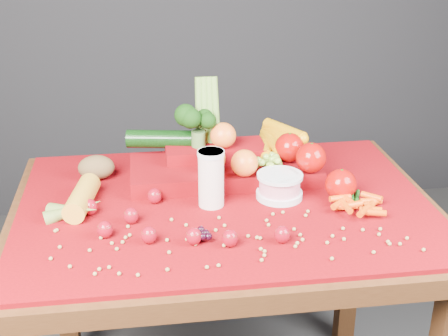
{
  "coord_description": "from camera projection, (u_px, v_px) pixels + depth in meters",
  "views": [
    {
      "loc": [
        -0.2,
        -1.42,
        1.49
      ],
      "look_at": [
        0.0,
        0.02,
        0.85
      ],
      "focal_mm": 50.0,
      "sensor_mm": 36.0,
      "label": 1
    }
  ],
  "objects": [
    {
      "name": "table",
      "position": [
        225.0,
        238.0,
        1.65
      ],
      "size": [
        1.1,
        0.8,
        0.75
      ],
      "color": "#311A0B",
      "rests_on": "ground"
    },
    {
      "name": "milk_glass",
      "position": [
        211.0,
        176.0,
        1.56
      ],
      "size": [
        0.07,
        0.07,
        0.15
      ],
      "rotation": [
        0.0,
        0.0,
        0.13
      ],
      "color": "beige",
      "rests_on": "red_cloth"
    },
    {
      "name": "corn_ear",
      "position": [
        76.0,
        206.0,
        1.54
      ],
      "size": [
        0.21,
        0.25,
        0.06
      ],
      "rotation": [
        0.0,
        0.0,
        1.4
      ],
      "color": "gold",
      "rests_on": "red_cloth"
    },
    {
      "name": "potato",
      "position": [
        96.0,
        167.0,
        1.73
      ],
      "size": [
        0.1,
        0.07,
        0.07
      ],
      "primitive_type": "ellipsoid",
      "color": "brown",
      "rests_on": "red_cloth"
    },
    {
      "name": "red_cloth",
      "position": [
        225.0,
        204.0,
        1.61
      ],
      "size": [
        1.05,
        0.75,
        0.01
      ],
      "primitive_type": "cube",
      "color": "#770309",
      "rests_on": "table"
    },
    {
      "name": "baby_carrot_pile",
      "position": [
        360.0,
        207.0,
        1.55
      ],
      "size": [
        0.18,
        0.17,
        0.03
      ],
      "primitive_type": null,
      "color": "#D64507",
      "rests_on": "red_cloth"
    },
    {
      "name": "soybean_scatter",
      "position": [
        237.0,
        240.0,
        1.43
      ],
      "size": [
        0.84,
        0.24,
        0.01
      ],
      "primitive_type": null,
      "color": "#A28A45",
      "rests_on": "red_cloth"
    },
    {
      "name": "yogurt_bowl",
      "position": [
        280.0,
        185.0,
        1.62
      ],
      "size": [
        0.12,
        0.12,
        0.07
      ],
      "rotation": [
        0.0,
        0.0,
        0.23
      ],
      "color": "silver",
      "rests_on": "red_cloth"
    },
    {
      "name": "green_bean_pile",
      "position": [
        351.0,
        194.0,
        1.64
      ],
      "size": [
        0.14,
        0.12,
        0.01
      ],
      "primitive_type": null,
      "color": "#175613",
      "rests_on": "red_cloth"
    },
    {
      "name": "dark_grape_cluster",
      "position": [
        203.0,
        235.0,
        1.43
      ],
      "size": [
        0.06,
        0.05,
        0.03
      ],
      "primitive_type": null,
      "color": "black",
      "rests_on": "red_cloth"
    },
    {
      "name": "strawberry_scatter",
      "position": [
        165.0,
        222.0,
        1.46
      ],
      "size": [
        0.48,
        0.28,
        0.05
      ],
      "color": "maroon",
      "rests_on": "red_cloth"
    },
    {
      "name": "produce_mound",
      "position": [
        235.0,
        157.0,
        1.73
      ],
      "size": [
        0.59,
        0.36,
        0.27
      ],
      "color": "#770309",
      "rests_on": "red_cloth"
    }
  ]
}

